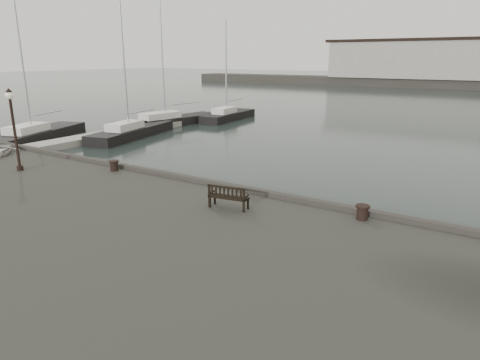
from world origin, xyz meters
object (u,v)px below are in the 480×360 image
(lamp_post, at_px, (13,118))
(yacht_b, at_px, (170,123))
(yacht_d, at_px, (228,118))
(bench, at_px, (228,201))
(yacht_c, at_px, (132,134))
(yacht_a, at_px, (37,137))
(bollard_left, at_px, (114,166))
(bollard_right, at_px, (362,212))

(lamp_post, bearing_deg, yacht_b, 115.43)
(yacht_d, bearing_deg, bench, -60.49)
(lamp_post, distance_m, yacht_c, 17.60)
(lamp_post, height_order, yacht_a, yacht_a)
(bollard_left, relative_size, yacht_b, 0.03)
(yacht_c, height_order, yacht_d, yacht_c)
(bench, relative_size, yacht_d, 0.13)
(lamp_post, distance_m, yacht_a, 17.56)
(bollard_right, bearing_deg, yacht_b, 142.75)
(yacht_b, bearing_deg, bench, -35.45)
(bollard_left, height_order, yacht_a, yacht_a)
(bollard_right, distance_m, yacht_b, 31.84)
(bollard_left, relative_size, yacht_a, 0.03)
(bollard_left, distance_m, lamp_post, 4.82)
(yacht_a, bearing_deg, bollard_right, -34.03)
(bench, xyz_separation_m, bollard_right, (4.17, 1.41, -0.02))
(yacht_d, bearing_deg, bollard_left, -71.12)
(yacht_a, distance_m, yacht_c, 7.67)
(bench, bearing_deg, lamp_post, 175.79)
(bollard_right, bearing_deg, lamp_post, -171.11)
(yacht_a, xyz_separation_m, yacht_b, (3.90, 11.90, 0.01))
(bench, height_order, yacht_b, yacht_b)
(bench, bearing_deg, yacht_c, 135.10)
(yacht_a, bearing_deg, bollard_left, -42.49)
(lamp_post, xyz_separation_m, yacht_b, (-10.27, 21.60, -3.68))
(yacht_a, height_order, yacht_b, yacht_b)
(bollard_right, relative_size, lamp_post, 0.13)
(bollard_right, xyz_separation_m, yacht_b, (-25.31, 19.25, -1.55))
(yacht_a, bearing_deg, bench, -39.19)
(yacht_c, distance_m, yacht_d, 13.18)
(bench, distance_m, lamp_post, 11.12)
(lamp_post, xyz_separation_m, yacht_c, (-8.56, 14.93, -3.68))
(bench, height_order, bollard_right, bench)
(bench, distance_m, yacht_b, 29.60)
(yacht_c, relative_size, yacht_d, 1.22)
(bollard_right, relative_size, yacht_d, 0.04)
(lamp_post, relative_size, yacht_d, 0.34)
(yacht_b, bearing_deg, yacht_c, -66.73)
(yacht_b, relative_size, yacht_d, 1.39)
(bollard_right, bearing_deg, bench, -161.25)
(bollard_right, relative_size, yacht_c, 0.04)
(bollard_right, xyz_separation_m, yacht_a, (-29.21, 7.34, -1.56))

